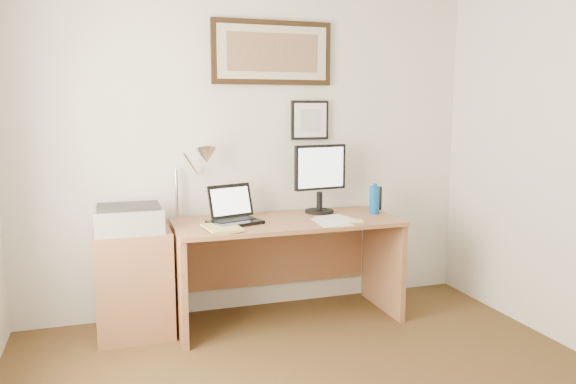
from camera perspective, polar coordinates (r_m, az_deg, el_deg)
name	(u,v)px	position (r m, az deg, el deg)	size (l,w,h in m)	color
wall_back	(253,147)	(4.27, -3.60, 4.58)	(3.50, 0.02, 2.50)	silver
side_cabinet	(134,284)	(3.99, -15.35, -8.98)	(0.50, 0.40, 0.73)	#8F5C3C
water_bottle	(374,200)	(4.28, 8.77, -0.81)	(0.07, 0.07, 0.21)	#0C50A6
bottle_cap	(375,185)	(4.27, 8.80, 0.72)	(0.04, 0.04, 0.02)	#0C50A6
speaker	(376,198)	(4.48, 8.96, -0.62)	(0.08, 0.07, 0.18)	black
paper_sheet_a	(332,222)	(3.95, 4.47, -3.07)	(0.22, 0.32, 0.00)	white
paper_sheet_b	(338,219)	(4.05, 5.09, -2.78)	(0.23, 0.32, 0.00)	white
sticky_pad	(357,222)	(3.96, 7.00, -3.00)	(0.09, 0.09, 0.01)	#E9DE6E
marker_pen	(354,221)	(3.96, 6.73, -2.97)	(0.02, 0.02, 0.14)	white
book	(206,230)	(3.70, -8.29, -3.81)	(0.22, 0.30, 0.02)	#CDBE60
desk	(283,249)	(4.16, -0.51, -5.79)	(1.60, 0.70, 0.75)	#8F5C3C
laptop	(234,214)	(3.94, -5.56, -2.29)	(0.40, 0.39, 0.26)	black
lcd_monitor	(320,175)	(4.25, 3.28, 1.72)	(0.42, 0.22, 0.52)	black
printer	(129,219)	(3.87, -15.86, -2.62)	(0.44, 0.34, 0.18)	#A1A1A3
desk_lamp	(203,159)	(4.01, -8.59, 3.33)	(0.29, 0.27, 0.53)	silver
picture_large	(272,53)	(4.29, -1.59, 13.97)	(0.92, 0.04, 0.47)	black
picture_small	(310,120)	(4.37, 2.24, 7.30)	(0.30, 0.03, 0.30)	black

